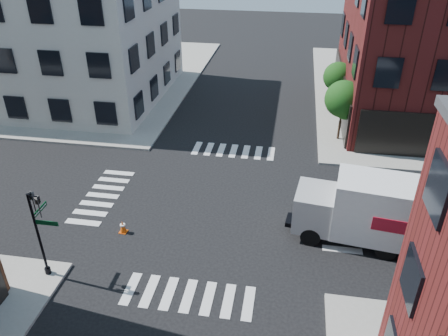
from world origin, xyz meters
The scene contains 8 objects.
ground centered at (0.00, 0.00, 0.00)m, with size 120.00×120.00×0.00m, color black.
sidewalk_nw centered at (-21.00, 21.00, 0.07)m, with size 30.00×30.00×0.15m, color gray.
building_nw centered at (-19.00, 16.00, 5.50)m, with size 22.00×16.00×11.00m, color beige.
tree_near centered at (7.56, 9.98, 3.16)m, with size 2.69×2.69×4.49m.
tree_far centered at (7.56, 15.98, 2.87)m, with size 2.43×2.43×4.07m.
signal_pole centered at (-6.72, -6.68, 2.86)m, with size 1.29×1.24×4.60m.
box_truck centered at (8.63, -1.87, 1.93)m, with size 8.40×3.49×3.71m.
traffic_cone centered at (-4.49, -3.14, 0.35)m, with size 0.44×0.44×0.73m.
Camera 1 is at (3.84, -20.51, 14.74)m, focal length 35.00 mm.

